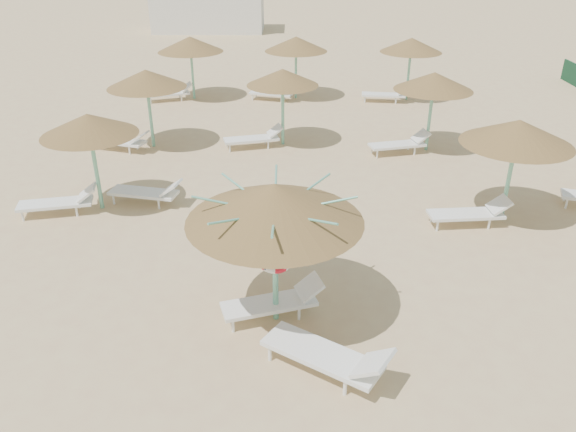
{
  "coord_description": "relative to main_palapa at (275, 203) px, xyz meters",
  "views": [
    {
      "loc": [
        0.11,
        -9.0,
        6.85
      ],
      "look_at": [
        0.05,
        1.82,
        1.3
      ],
      "focal_mm": 35.0,
      "sensor_mm": 36.0,
      "label": 1
    }
  ],
  "objects": [
    {
      "name": "lounger_main_b",
      "position": [
        0.95,
        -1.56,
        -2.12
      ],
      "size": [
        2.28,
        1.81,
        0.83
      ],
      "rotation": [
        0.0,
        0.0,
        -0.58
      ],
      "color": "white",
      "rests_on": "ground"
    },
    {
      "name": "palapa_field",
      "position": [
        1.38,
        10.52,
        -0.19
      ],
      "size": [
        18.08,
        14.64,
        2.72
      ],
      "color": "#6CBC9F",
      "rests_on": "ground"
    },
    {
      "name": "ground",
      "position": [
        0.17,
        0.06,
        -2.52
      ],
      "size": [
        120.0,
        120.0,
        0.0
      ],
      "primitive_type": "plane",
      "color": "tan",
      "rests_on": "ground"
    },
    {
      "name": "service_hut",
      "position": [
        -5.83,
        35.06,
        -0.87
      ],
      "size": [
        8.4,
        4.4,
        3.25
      ],
      "color": "silver",
      "rests_on": "ground"
    },
    {
      "name": "lounger_main_a",
      "position": [
        -0.0,
        0.07,
        -2.17
      ],
      "size": [
        2.08,
        1.17,
        0.72
      ],
      "rotation": [
        0.0,
        0.0,
        0.3
      ],
      "color": "white",
      "rests_on": "ground"
    },
    {
      "name": "main_palapa",
      "position": [
        0.0,
        0.0,
        0.0
      ],
      "size": [
        3.23,
        3.23,
        2.89
      ],
      "color": "#6CBC9F",
      "rests_on": "ground"
    }
  ]
}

